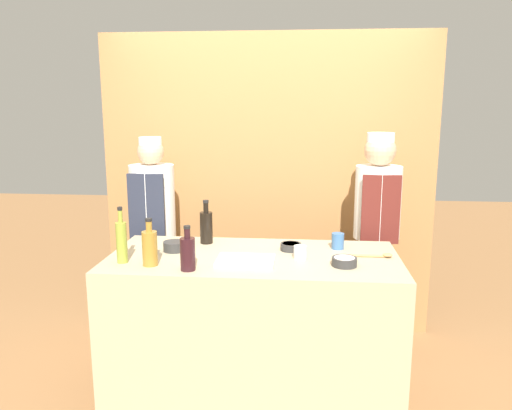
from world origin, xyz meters
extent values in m
plane|color=olive|center=(0.00, 0.00, 0.00)|extent=(14.00, 14.00, 0.00)
cube|color=olive|center=(0.00, 1.17, 1.20)|extent=(2.65, 0.18, 2.40)
cube|color=tan|center=(0.00, 0.00, 0.48)|extent=(1.74, 0.80, 0.96)
cylinder|color=#2D2D2D|center=(0.53, -0.14, 0.98)|extent=(0.14, 0.14, 0.05)
cylinder|color=silver|center=(0.53, -0.14, 1.00)|extent=(0.12, 0.12, 0.01)
cylinder|color=#2D2D2D|center=(-0.50, 0.06, 0.99)|extent=(0.14, 0.14, 0.06)
cylinder|color=#703384|center=(-0.50, 0.06, 1.01)|extent=(0.11, 0.11, 0.02)
cylinder|color=#2D2D2D|center=(0.22, 0.14, 0.98)|extent=(0.13, 0.13, 0.04)
cylinder|color=yellow|center=(0.22, 0.14, 0.99)|extent=(0.11, 0.11, 0.01)
cube|color=white|center=(-0.03, -0.13, 0.97)|extent=(0.33, 0.24, 0.02)
cylinder|color=olive|center=(-0.74, -0.19, 1.07)|extent=(0.06, 0.06, 0.23)
cylinder|color=olive|center=(-0.74, -0.19, 1.23)|extent=(0.02, 0.02, 0.07)
cylinder|color=black|center=(-0.74, -0.19, 1.27)|extent=(0.03, 0.03, 0.02)
cylinder|color=olive|center=(-0.56, -0.23, 1.05)|extent=(0.09, 0.09, 0.20)
cylinder|color=olive|center=(-0.56, -0.23, 1.18)|extent=(0.03, 0.03, 0.06)
cylinder|color=black|center=(-0.56, -0.23, 1.22)|extent=(0.04, 0.04, 0.02)
cylinder|color=black|center=(-0.33, -0.29, 1.05)|extent=(0.08, 0.08, 0.18)
cylinder|color=black|center=(-0.33, -0.29, 1.16)|extent=(0.03, 0.03, 0.06)
cylinder|color=black|center=(-0.33, -0.29, 1.20)|extent=(0.04, 0.04, 0.02)
cylinder|color=black|center=(-0.34, 0.26, 1.06)|extent=(0.08, 0.08, 0.21)
cylinder|color=black|center=(-0.34, 0.26, 1.19)|extent=(0.03, 0.03, 0.06)
cylinder|color=black|center=(-0.34, 0.26, 1.23)|extent=(0.04, 0.04, 0.02)
cylinder|color=silver|center=(0.28, -0.04, 1.00)|extent=(0.08, 0.08, 0.08)
cylinder|color=#386093|center=(0.51, 0.20, 1.01)|extent=(0.08, 0.08, 0.10)
cylinder|color=#B2844C|center=(0.68, 0.04, 0.96)|extent=(0.20, 0.02, 0.02)
ellipsoid|color=#B2844C|center=(0.80, 0.04, 0.97)|extent=(0.06, 0.04, 0.02)
cylinder|color=#28282D|center=(-0.82, 0.70, 0.43)|extent=(0.24, 0.24, 0.87)
cylinder|color=silver|center=(-0.82, 0.70, 1.14)|extent=(0.33, 0.33, 0.55)
cube|color=#232838|center=(-0.82, 0.54, 1.12)|extent=(0.26, 0.02, 0.50)
sphere|color=tan|center=(-0.82, 0.70, 1.51)|extent=(0.19, 0.19, 0.19)
cylinder|color=white|center=(-0.82, 0.70, 1.58)|extent=(0.17, 0.17, 0.07)
cylinder|color=#28282D|center=(0.82, 0.70, 0.45)|extent=(0.23, 0.23, 0.90)
cylinder|color=white|center=(0.82, 0.70, 1.16)|extent=(0.33, 0.33, 0.52)
cube|color=#561E19|center=(0.82, 0.54, 1.14)|extent=(0.26, 0.02, 0.48)
sphere|color=tan|center=(0.82, 0.70, 1.53)|extent=(0.22, 0.22, 0.22)
cylinder|color=white|center=(0.82, 0.70, 1.62)|extent=(0.19, 0.19, 0.08)
camera|label=1|loc=(0.28, -2.86, 1.85)|focal=35.00mm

